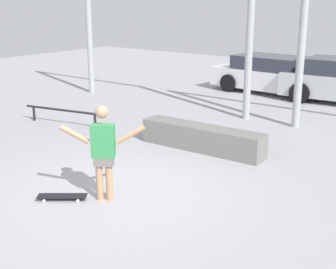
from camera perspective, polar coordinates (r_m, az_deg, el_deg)
ground_plane at (r=8.28m, az=-5.93°, el=-7.06°), size 36.00×36.00×0.00m
skateboarder at (r=7.73m, az=-7.93°, el=-1.69°), size 1.18×0.90×1.62m
skateboard at (r=8.14m, az=-12.78°, el=-7.35°), size 0.79×0.67×0.08m
grind_box at (r=10.41m, az=4.16°, el=-0.43°), size 2.93×0.62×0.55m
grind_rail at (r=12.77m, az=-12.65°, el=2.65°), size 2.41×0.56×0.42m
parked_car_white at (r=17.06m, az=12.65°, el=7.09°), size 4.41×2.06×1.30m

